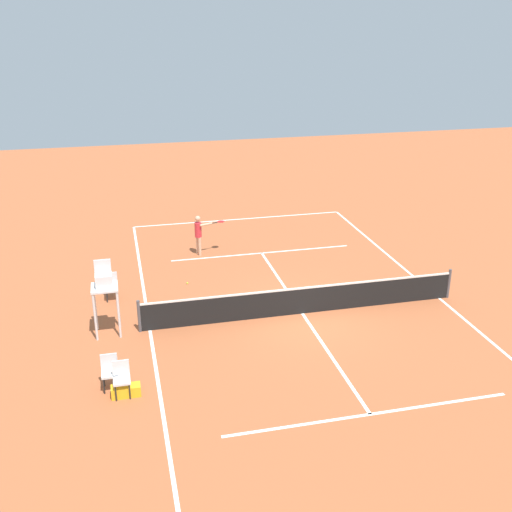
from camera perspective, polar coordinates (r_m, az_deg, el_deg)
The scene contains 10 objects.
ground_plane at distance 20.43m, azimuth 4.36°, elevation -5.39°, with size 60.00×60.00×0.00m, color #AD5933.
court_lines at distance 20.43m, azimuth 4.36°, elevation -5.38°, with size 10.17×20.66×0.01m.
tennis_net at distance 20.21m, azimuth 4.40°, elevation -4.13°, with size 10.77×0.10×1.07m.
player_serving at distance 25.02m, azimuth -5.32°, elevation 2.29°, with size 1.31×0.53×1.68m.
tennis_ball at distance 22.64m, azimuth -6.45°, elevation -2.54°, with size 0.07×0.07×0.07m, color #CCE033.
umpire_chair at distance 19.04m, azimuth -14.02°, elevation -2.78°, with size 0.80×0.80×2.41m.
courtside_chair_near at distance 16.46m, azimuth -12.49°, elevation -11.02°, with size 0.44×0.46×0.95m.
courtside_chair_mid at distance 21.74m, azimuth -13.40°, elevation -2.65°, with size 0.44×0.46×0.95m.
courtside_chair_far at distance 16.81m, azimuth -13.55°, elevation -10.37°, with size 0.44×0.46×0.95m.
equipment_bag at distance 16.60m, azimuth -12.08°, elevation -12.24°, with size 0.76×0.32×0.30m, color yellow.
Camera 1 is at (5.70, 17.28, 9.30)m, focal length 42.70 mm.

